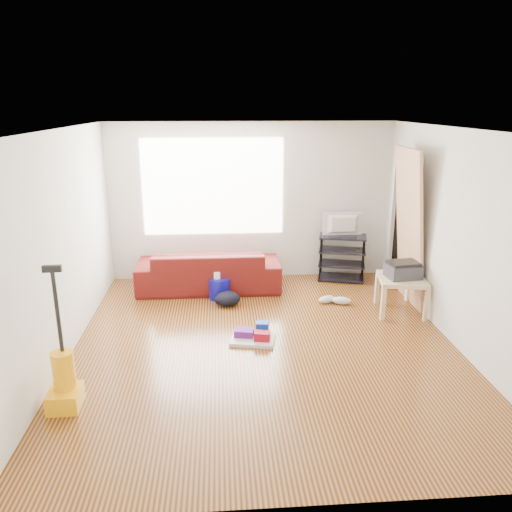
{
  "coord_description": "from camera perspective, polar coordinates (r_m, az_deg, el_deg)",
  "views": [
    {
      "loc": [
        -0.5,
        -5.35,
        2.77
      ],
      "look_at": [
        -0.06,
        0.6,
        0.93
      ],
      "focal_mm": 35.0,
      "sensor_mm": 36.0,
      "label": 1
    }
  ],
  "objects": [
    {
      "name": "room",
      "position": [
        5.74,
        1.65,
        1.8
      ],
      "size": [
        4.51,
        5.01,
        2.51
      ],
      "color": "#451F07",
      "rests_on": "ground"
    },
    {
      "name": "printer",
      "position": [
        7.01,
        16.46,
        -1.53
      ],
      "size": [
        0.46,
        0.37,
        0.22
      ],
      "rotation": [
        0.0,
        0.0,
        0.12
      ],
      "color": "#2F2F37",
      "rests_on": "side_table"
    },
    {
      "name": "tv_stand",
      "position": [
        8.18,
        9.79,
        -0.14
      ],
      "size": [
        0.82,
        0.59,
        0.74
      ],
      "rotation": [
        0.0,
        0.0,
        -0.25
      ],
      "color": "black",
      "rests_on": "ground"
    },
    {
      "name": "side_table",
      "position": [
        7.07,
        16.34,
        -2.98
      ],
      "size": [
        0.71,
        0.71,
        0.5
      ],
      "rotation": [
        0.0,
        0.0,
        -0.16
      ],
      "color": "tan",
      "rests_on": "ground"
    },
    {
      "name": "door_panel",
      "position": [
        7.6,
        16.4,
        -4.97
      ],
      "size": [
        0.27,
        0.88,
        2.2
      ],
      "primitive_type": "cube",
      "rotation": [
        0.0,
        -0.1,
        0.0
      ],
      "color": "tan",
      "rests_on": "ground"
    },
    {
      "name": "sofa",
      "position": [
        7.81,
        -5.33,
        -3.72
      ],
      "size": [
        2.17,
        0.85,
        0.63
      ],
      "primitive_type": "imported",
      "rotation": [
        0.0,
        0.0,
        3.14
      ],
      "color": "#521410",
      "rests_on": "ground"
    },
    {
      "name": "cleaning_tray",
      "position": [
        6.14,
        -0.22,
        -9.06
      ],
      "size": [
        0.59,
        0.51,
        0.19
      ],
      "rotation": [
        0.0,
        0.0,
        -0.19
      ],
      "color": "silver",
      "rests_on": "ground"
    },
    {
      "name": "sneakers",
      "position": [
        7.28,
        8.91,
        -4.99
      ],
      "size": [
        0.49,
        0.25,
        0.11
      ],
      "rotation": [
        0.0,
        0.0,
        -0.07
      ],
      "color": "silver",
      "rests_on": "ground"
    },
    {
      "name": "bucket",
      "position": [
        7.43,
        -4.16,
        -4.81
      ],
      "size": [
        0.39,
        0.39,
        0.31
      ],
      "primitive_type": "cylinder",
      "rotation": [
        0.0,
        0.0,
        0.31
      ],
      "color": "#0D0C91",
      "rests_on": "ground"
    },
    {
      "name": "vacuum",
      "position": [
        5.16,
        -21.09,
        -13.24
      ],
      "size": [
        0.3,
        0.34,
        1.39
      ],
      "rotation": [
        0.0,
        0.0,
        0.03
      ],
      "color": "#FEAB0C",
      "rests_on": "ground"
    },
    {
      "name": "backpack",
      "position": [
        7.16,
        -3.31,
        -5.64
      ],
      "size": [
        0.41,
        0.34,
        0.2
      ],
      "primitive_type": "ellipsoid",
      "rotation": [
        0.0,
        0.0,
        0.14
      ],
      "color": "black",
      "rests_on": "ground"
    },
    {
      "name": "tv",
      "position": [
        8.04,
        9.98,
        3.55
      ],
      "size": [
        0.63,
        0.08,
        0.36
      ],
      "primitive_type": "imported",
      "rotation": [
        0.0,
        0.0,
        3.14
      ],
      "color": "black",
      "rests_on": "tv_stand"
    },
    {
      "name": "toilet_paper",
      "position": [
        7.37,
        -4.45,
        -3.27
      ],
      "size": [
        0.11,
        0.11,
        0.1
      ],
      "primitive_type": "cylinder",
      "color": "white",
      "rests_on": "bucket"
    }
  ]
}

